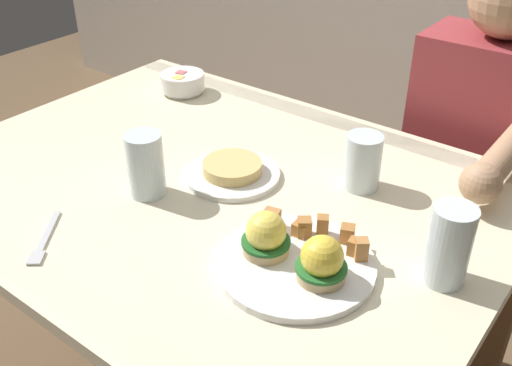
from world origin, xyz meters
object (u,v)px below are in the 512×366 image
dining_table (213,222)px  water_glass_far (362,164)px  water_glass_extra (146,167)px  side_plate (232,171)px  fruit_bowl (182,82)px  water_glass_near (448,249)px  eggs_benedict_plate (296,255)px  diner_person (474,157)px  fork (44,241)px

dining_table → water_glass_far: bearing=33.8°
water_glass_extra → side_plate: water_glass_extra is taller
fruit_bowl → water_glass_near: size_ratio=0.86×
eggs_benedict_plate → diner_person: (0.06, 0.72, -0.12)m
water_glass_far → water_glass_extra: 0.43m
fruit_bowl → diner_person: diner_person is taller
dining_table → fork: size_ratio=9.04×
water_glass_extra → diner_person: size_ratio=0.11×
water_glass_far → water_glass_extra: bearing=-139.2°
eggs_benedict_plate → water_glass_near: water_glass_near is taller
water_glass_near → diner_person: bearing=103.5°
fruit_bowl → fork: bearing=-67.6°
eggs_benedict_plate → dining_table: bearing=157.5°
eggs_benedict_plate → fruit_bowl: size_ratio=2.25×
diner_person → eggs_benedict_plate: bearing=-94.9°
water_glass_extra → fruit_bowl: bearing=125.5°
water_glass_near → fruit_bowl: bearing=160.7°
fruit_bowl → side_plate: size_ratio=0.60×
water_glass_near → water_glass_far: (-0.25, 0.17, -0.01)m
diner_person → water_glass_extra: bearing=-121.0°
water_glass_extra → side_plate: (0.10, 0.15, -0.05)m
water_glass_extra → diner_person: 0.84m
dining_table → water_glass_far: water_glass_far is taller
fork → water_glass_far: size_ratio=1.15×
dining_table → fruit_bowl: fruit_bowl is taller
eggs_benedict_plate → fork: bearing=-151.6°
eggs_benedict_plate → diner_person: diner_person is taller
fork → side_plate: (0.13, 0.38, 0.01)m
fork → water_glass_far: 0.62m
fork → water_glass_near: water_glass_near is taller
fruit_bowl → diner_person: (0.72, 0.30, -0.12)m
eggs_benedict_plate → water_glass_near: size_ratio=1.94×
fork → water_glass_extra: (0.03, 0.23, 0.06)m
dining_table → water_glass_far: (0.26, 0.17, 0.16)m
fruit_bowl → water_glass_near: bearing=-19.3°
water_glass_far → diner_person: (0.10, 0.43, -0.14)m
fruit_bowl → water_glass_far: (0.62, -0.13, 0.02)m
fruit_bowl → water_glass_extra: water_glass_extra is taller
dining_table → eggs_benedict_plate: eggs_benedict_plate is taller
dining_table → fork: 0.37m
water_glass_near → water_glass_extra: 0.58m
water_glass_near → diner_person: diner_person is taller
side_plate → diner_person: diner_person is taller
water_glass_extra → side_plate: 0.18m
dining_table → water_glass_near: water_glass_near is taller
dining_table → water_glass_far: 0.35m
water_glass_near → fork: bearing=-151.0°
fruit_bowl → water_glass_extra: bearing=-54.5°
fruit_bowl → water_glass_extra: (0.29, -0.41, 0.03)m
water_glass_far → diner_person: 0.46m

